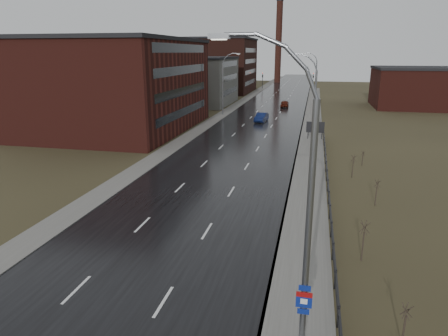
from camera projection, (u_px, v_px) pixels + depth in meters
The scene contains 24 objects.
road at pixel (264, 118), 71.92m from camera, with size 14.00×300.00×0.06m, color black.
sidewalk_right at pixel (310, 153), 46.67m from camera, with size 3.20×180.00×0.18m, color #595651.
curb_right at pixel (297, 153), 46.99m from camera, with size 0.16×180.00×0.18m, color slate.
sidewalk_left at pixel (219, 116), 73.64m from camera, with size 2.40×260.00×0.12m, color #595651.
warehouse_near at pixel (114, 85), 60.40m from camera, with size 22.44×28.56×13.50m.
warehouse_mid at pixel (196, 80), 91.11m from camera, with size 16.32×20.40×10.50m.
warehouse_far at pixel (208, 65), 119.57m from camera, with size 26.52×24.48×15.50m.
building_right at pixel (419, 87), 84.98m from camera, with size 18.36×16.32×8.50m.
smokestack at pixel (279, 41), 153.19m from camera, with size 2.70×2.70×30.70m.
streetlight_main at pixel (300, 211), 14.11m from camera, with size 3.91×0.29×12.11m.
streetlight_right_mid at pixel (312, 103), 46.03m from camera, with size 3.36×0.28×11.35m.
streetlight_left at pixel (224, 84), 73.79m from camera, with size 3.36×0.28×11.35m.
streetlight_right_far at pixel (315, 76), 96.62m from camera, with size 3.36×0.28×11.35m.
guardrail at pixel (329, 198), 30.50m from camera, with size 0.10×53.05×1.10m.
shrub_b at pixel (405, 324), 15.90m from camera, with size 0.46×0.49×1.93m.
shrub_c at pixel (363, 240), 22.43m from camera, with size 0.58×0.61×2.44m.
shrub_d at pixel (376, 192), 30.73m from camera, with size 0.50×0.52×2.09m.
shrub_e at pixel (353, 166), 37.55m from camera, with size 0.53×0.56×2.22m.
shrub_f at pixel (363, 158), 41.63m from camera, with size 0.39×0.40×1.59m.
billboard at pixel (315, 128), 53.56m from camera, with size 2.39×0.17×2.53m.
traffic_light_left at pixel (263, 74), 128.55m from camera, with size 0.58×2.73×5.30m.
traffic_light_right at pixel (313, 75), 125.18m from camera, with size 0.58×2.73×5.30m.
car_near at pixel (261, 118), 67.94m from camera, with size 1.58×4.54×1.50m, color #0D1845.
car_far at pixel (285, 104), 86.18m from camera, with size 1.73×4.29×1.46m, color #49160C.
Camera 1 is at (8.71, -11.40, 11.45)m, focal length 32.00 mm.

